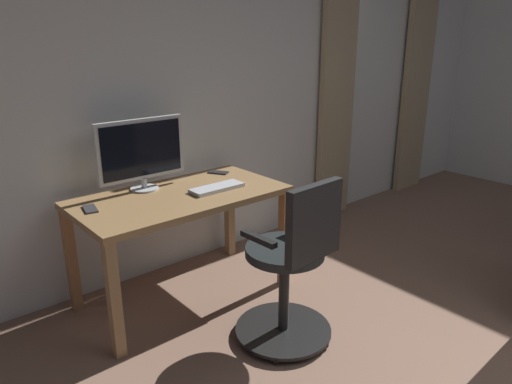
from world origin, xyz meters
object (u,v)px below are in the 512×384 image
(office_chair, at_px, (292,268))
(cell_phone_by_monitor, at_px, (218,172))
(computer_keyboard, at_px, (217,188))
(cell_phone_face_up, at_px, (90,209))
(desk, at_px, (181,208))
(computer_monitor, at_px, (141,151))

(office_chair, relative_size, cell_phone_by_monitor, 6.77)
(computer_keyboard, height_order, cell_phone_by_monitor, computer_keyboard)
(computer_keyboard, relative_size, cell_phone_face_up, 2.52)
(office_chair, bearing_deg, cell_phone_by_monitor, 73.07)
(cell_phone_by_monitor, bearing_deg, desk, -5.17)
(desk, distance_m, computer_keyboard, 0.26)
(office_chair, xyz_separation_m, computer_keyboard, (-0.03, -0.73, 0.27))
(desk, relative_size, cell_phone_by_monitor, 9.16)
(computer_monitor, height_order, cell_phone_face_up, computer_monitor)
(computer_monitor, bearing_deg, office_chair, 106.94)
(office_chair, distance_m, computer_keyboard, 0.78)
(computer_monitor, distance_m, cell_phone_by_monitor, 0.64)
(desk, xyz_separation_m, office_chair, (-0.19, 0.82, -0.16))
(office_chair, bearing_deg, desk, 100.83)
(desk, bearing_deg, office_chair, 103.24)
(office_chair, relative_size, computer_monitor, 1.65)
(desk, xyz_separation_m, computer_keyboard, (-0.23, 0.08, 0.11))
(desk, height_order, office_chair, office_chair)
(desk, distance_m, computer_monitor, 0.44)
(cell_phone_by_monitor, relative_size, cell_phone_face_up, 1.00)
(computer_monitor, distance_m, computer_keyboard, 0.53)
(computer_monitor, height_order, computer_keyboard, computer_monitor)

